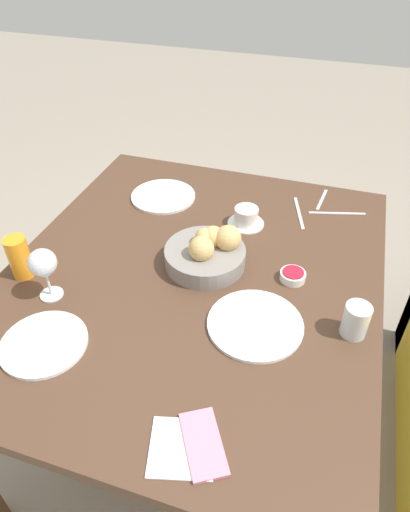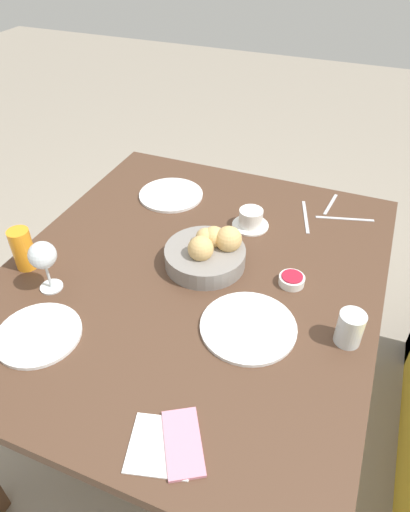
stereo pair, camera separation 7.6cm
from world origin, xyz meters
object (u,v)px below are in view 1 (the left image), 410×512
Objects in this scene: juice_glass at (19,257)px; wine_glass at (43,264)px; plate_near_left at (163,196)px; spoon_coffee at (322,200)px; bread_basket at (208,252)px; napkin at (182,448)px; cell_phone at (203,443)px; water_tumbler at (356,320)px; jam_bowl_berry at (293,276)px; plate_far_center at (255,324)px; fork_silver at (337,213)px; coffee_cup at (246,217)px; knife_silver at (299,213)px; plate_near_right at (44,344)px.

juice_glass is 0.82× the size of wine_glass.
plate_near_left is 1.58× the size of spoon_coffee.
napkin is (0.57, 0.13, -0.04)m from bread_basket.
spoon_coffee is (-0.68, 0.78, -0.06)m from juice_glass.
juice_glass is 0.74m from cell_phone.
water_tumbler is 0.59× the size of wine_glass.
water_tumbler is at bearing 143.88° from napkin.
bread_basket is 3.26× the size of jam_bowl_berry.
jam_bowl_berry reaches higher than plate_far_center.
napkin reaches higher than spoon_coffee.
water_tumbler is 0.63m from spoon_coffee.
spoon_coffee is at bearing 138.02° from wine_glass.
coffee_cup is at bearing -60.93° from fork_silver.
water_tumbler is at bearing 93.84° from juice_glass.
knife_silver is (-0.57, 0.71, -0.06)m from juice_glass.
bread_basket is 0.42m from knife_silver.
fork_silver is at bearing 166.55° from jam_bowl_berry.
wine_glass is at bearing -47.55° from fork_silver.
plate_near_right is 1.13× the size of fork_silver.
cell_phone reaches higher than napkin.
plate_near_left reaches higher than napkin.
plate_near_right is 1.06m from spoon_coffee.
plate_near_right is at bearing -32.96° from spoon_coffee.
jam_bowl_berry is at bearing 113.33° from wine_glass.
plate_near_left is 1.49× the size of wine_glass.
plate_far_center is 1.70× the size of spoon_coffee.
plate_near_right reaches higher than knife_silver.
water_tumbler is at bearing 110.76° from plate_near_right.
plate_near_right is at bearing 43.84° from juice_glass.
bread_basket is 1.50× the size of napkin.
bread_basket is 0.52m from plate_near_right.
plate_near_right reaches higher than spoon_coffee.
plate_near_left is at bearing -155.90° from napkin.
plate_near_left is 0.57m from juice_glass.
plate_far_center is at bearing -14.61° from fork_silver.
juice_glass is at bearing -66.67° from bread_basket.
cell_phone is at bearing -3.53° from knife_silver.
water_tumbler is (-0.06, 0.93, -0.02)m from juice_glass.
plate_near_right is 0.86× the size of plate_far_center.
wine_glass is at bearing -10.33° from plate_near_left.
fork_silver is at bearing 142.00° from plate_near_right.
wine_glass is at bearing -81.89° from water_tumbler.
water_tumbler reaches higher than cell_phone.
jam_bowl_berry is 0.39× the size of fork_silver.
juice_glass is 0.91m from knife_silver.
coffee_cup is (-0.66, 0.35, 0.02)m from plate_near_right.
juice_glass reaches higher than bread_basket.
knife_silver is at bearing 176.47° from cell_phone.
cell_phone is at bearing -33.81° from water_tumbler.
bread_basket is 0.46m from wine_glass.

